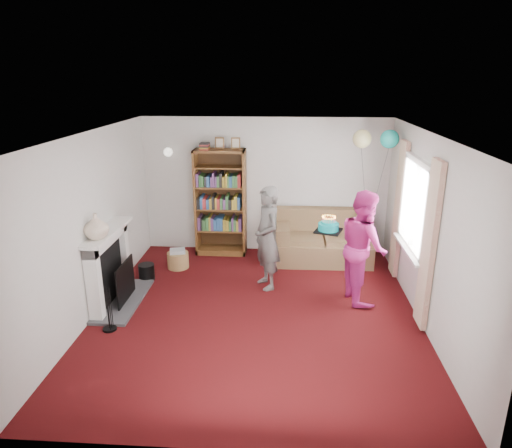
# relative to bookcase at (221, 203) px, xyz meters

# --- Properties ---
(ground) EXTENTS (5.00, 5.00, 0.00)m
(ground) POSITION_rel_bookcase_xyz_m (0.81, -2.30, -0.95)
(ground) COLOR #330707
(ground) RESTS_ON ground
(wall_back) EXTENTS (4.50, 0.02, 2.50)m
(wall_back) POSITION_rel_bookcase_xyz_m (0.81, 0.21, 0.30)
(wall_back) COLOR silver
(wall_back) RESTS_ON ground
(wall_left) EXTENTS (0.02, 5.00, 2.50)m
(wall_left) POSITION_rel_bookcase_xyz_m (-1.45, -2.30, 0.30)
(wall_left) COLOR silver
(wall_left) RESTS_ON ground
(wall_right) EXTENTS (0.02, 5.00, 2.50)m
(wall_right) POSITION_rel_bookcase_xyz_m (3.07, -2.30, 0.30)
(wall_right) COLOR silver
(wall_right) RESTS_ON ground
(ceiling) EXTENTS (4.50, 5.00, 0.01)m
(ceiling) POSITION_rel_bookcase_xyz_m (0.81, -2.30, 1.55)
(ceiling) COLOR white
(ceiling) RESTS_ON wall_back
(fireplace) EXTENTS (0.55, 1.80, 1.12)m
(fireplace) POSITION_rel_bookcase_xyz_m (-1.28, -2.11, -0.44)
(fireplace) COLOR #3F3F42
(fireplace) RESTS_ON ground
(window_bay) EXTENTS (0.14, 2.02, 2.20)m
(window_bay) POSITION_rel_bookcase_xyz_m (3.01, -1.70, 0.25)
(window_bay) COLOR white
(window_bay) RESTS_ON ground
(wall_sconce) EXTENTS (0.16, 0.23, 0.16)m
(wall_sconce) POSITION_rel_bookcase_xyz_m (-0.94, 0.06, 0.93)
(wall_sconce) COLOR gold
(wall_sconce) RESTS_ON ground
(bookcase) EXTENTS (0.92, 0.42, 2.16)m
(bookcase) POSITION_rel_bookcase_xyz_m (0.00, 0.00, 0.00)
(bookcase) COLOR #472B14
(bookcase) RESTS_ON ground
(sofa) EXTENTS (1.69, 0.89, 0.89)m
(sofa) POSITION_rel_bookcase_xyz_m (1.88, -0.23, -0.62)
(sofa) COLOR brown
(sofa) RESTS_ON ground
(wicker_basket) EXTENTS (0.37, 0.37, 0.34)m
(wicker_basket) POSITION_rel_bookcase_xyz_m (-0.66, -0.80, -0.80)
(wicker_basket) COLOR #A07D4A
(wicker_basket) RESTS_ON ground
(person_striped) EXTENTS (0.60, 0.70, 1.63)m
(person_striped) POSITION_rel_bookcase_xyz_m (0.92, -1.43, -0.14)
(person_striped) COLOR black
(person_striped) RESTS_ON ground
(person_magenta) EXTENTS (0.78, 0.92, 1.67)m
(person_magenta) POSITION_rel_bookcase_xyz_m (2.33, -1.74, -0.12)
(person_magenta) COLOR #C1267E
(person_magenta) RESTS_ON ground
(birthday_cake) EXTENTS (0.35, 0.35, 0.22)m
(birthday_cake) POSITION_rel_bookcase_xyz_m (1.81, -1.83, 0.19)
(birthday_cake) COLOR black
(birthday_cake) RESTS_ON ground
(balloons) EXTENTS (0.74, 0.30, 1.71)m
(balloons) POSITION_rel_bookcase_xyz_m (2.63, -0.49, 1.26)
(balloons) COLOR #3F3F3F
(balloons) RESTS_ON ground
(mantel_vase) EXTENTS (0.36, 0.36, 0.35)m
(mantel_vase) POSITION_rel_bookcase_xyz_m (-1.31, -2.45, 0.34)
(mantel_vase) COLOR beige
(mantel_vase) RESTS_ON fireplace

